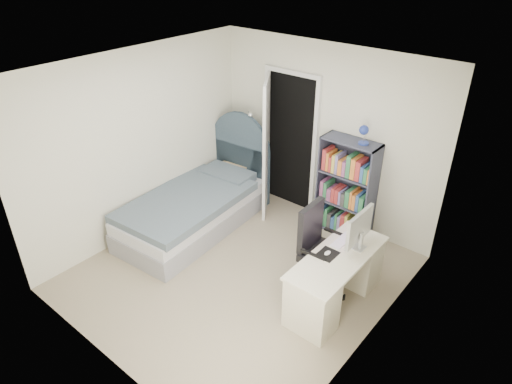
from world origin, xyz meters
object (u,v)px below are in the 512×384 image
Objects in this scene: nightstand at (242,167)px; bookcase at (347,191)px; office_chair at (319,246)px; floor_lamp at (250,163)px; bed at (198,205)px; desk at (336,277)px.

bookcase is at bearing 1.60° from nightstand.
bookcase is 1.29m from office_chair.
floor_lamp is 1.63m from bookcase.
bed is 2.34m from desk.
bed is 3.67× the size of nightstand.
nightstand is (-0.17, 1.14, 0.11)m from bed.
office_chair is at bearing 163.14° from desk.
nightstand is 0.45× the size of floor_lamp.
desk reaches higher than nightstand.
bookcase is at bearing 116.48° from desk.
bed is 2.05m from office_chair.
desk is 0.40m from office_chair.
desk is at bearing -63.52° from bookcase.
office_chair is at bearing -29.65° from floor_lamp.
desk is (0.66, -1.33, -0.27)m from bookcase.
floor_lamp is at bearing 150.35° from office_chair.
nightstand is 0.47× the size of desk.
desk is 1.24× the size of office_chair.
floor_lamp is 1.30× the size of office_chair.
floor_lamp is 2.60m from desk.
nightstand is 2.51m from office_chair.
nightstand is 1.86m from bookcase.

